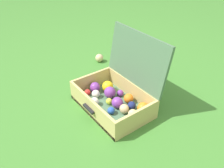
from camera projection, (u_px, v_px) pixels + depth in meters
name	position (u px, v px, depth m)	size (l,w,h in m)	color
ground_plane	(105.00, 104.00, 1.64)	(16.00, 16.00, 0.00)	#3D7A2D
open_suitcase	(118.00, 92.00, 1.58)	(0.53, 0.44, 0.50)	#4C7051
stray_ball_on_grass	(99.00, 58.00, 2.15)	(0.07, 0.07, 0.07)	#D1B784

